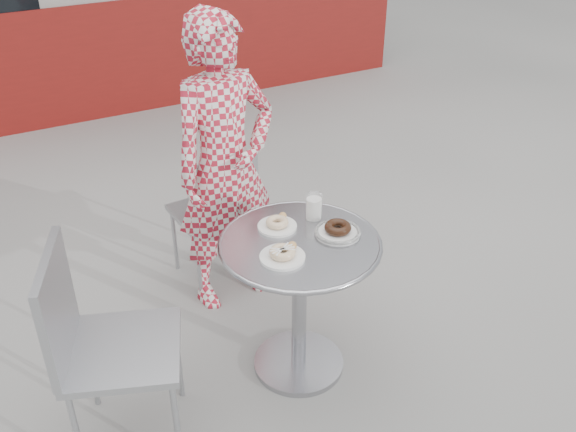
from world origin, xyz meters
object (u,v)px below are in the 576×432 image
plate_far (278,224)px  milk_cup (314,207)px  chair_left (126,384)px  plate_near (283,254)px  bistro_table (300,275)px  chair_far (214,239)px  seated_person (225,166)px  plate_checker (338,231)px

plate_far → milk_cup: (0.18, -0.01, 0.04)m
chair_left → plate_near: size_ratio=4.91×
bistro_table → chair_left: size_ratio=0.77×
plate_near → milk_cup: 0.35m
chair_far → seated_person: 0.56m
seated_person → chair_left: bearing=-146.5°
plate_near → milk_cup: milk_cup is taller
bistro_table → chair_far: size_ratio=0.88×
chair_left → plate_far: (0.79, 0.17, 0.45)m
chair_far → plate_near: (-0.05, -0.94, 0.49)m
chair_left → plate_checker: 1.10m
plate_far → plate_near: size_ratio=0.92×
bistro_table → chair_left: bearing=-178.5°
chair_far → plate_far: chair_far is taller
plate_far → plate_checker: 0.27m
plate_far → plate_near: (-0.09, -0.22, 0.00)m
chair_left → plate_checker: (1.00, -0.00, 0.45)m
chair_far → plate_checker: bearing=101.6°
chair_left → plate_far: chair_left is taller
plate_far → plate_checker: (0.21, -0.17, -0.00)m
chair_far → plate_checker: chair_far is taller
chair_left → milk_cup: chair_left is taller
plate_checker → milk_cup: 0.17m
bistro_table → seated_person: 0.73m
chair_left → plate_near: (0.70, -0.05, 0.45)m
plate_checker → bistro_table: bearing=172.5°
plate_checker → chair_left: bearing=179.9°
chair_far → plate_checker: (0.24, -0.89, 0.48)m
chair_far → milk_cup: 0.92m
chair_far → chair_left: size_ratio=0.88×
chair_far → seated_person: (0.02, -0.18, 0.53)m
seated_person → plate_checker: (0.22, -0.72, -0.05)m
plate_near → milk_cup: (0.27, 0.21, 0.04)m
plate_near → plate_checker: (0.30, 0.05, -0.00)m
plate_far → plate_checker: bearing=-39.8°
seated_person → plate_far: 0.55m
plate_far → milk_cup: milk_cup is taller
bistro_table → plate_far: 0.25m
milk_cup → seated_person: bearing=109.5°
milk_cup → plate_far: bearing=177.2°
seated_person → milk_cup: 0.59m
chair_left → plate_checker: chair_left is taller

